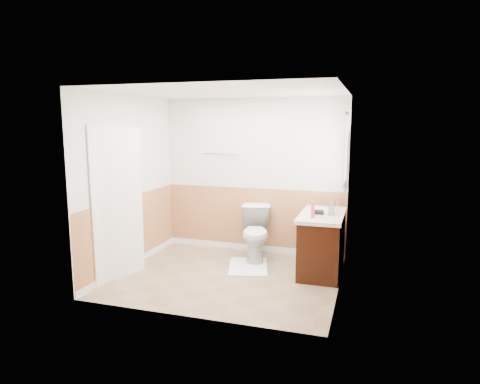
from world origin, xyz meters
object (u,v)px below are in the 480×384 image
(lotion_bottle, at_px, (313,210))
(soap_dispenser, at_px, (331,209))
(toilet, at_px, (256,233))
(vanity_cabinet, at_px, (322,245))
(bath_mat, at_px, (248,267))

(lotion_bottle, xyz_separation_m, soap_dispenser, (0.22, 0.24, -0.02))
(toilet, distance_m, vanity_cabinet, 1.09)
(vanity_cabinet, distance_m, lotion_bottle, 0.65)
(bath_mat, distance_m, vanity_cabinet, 1.13)
(toilet, relative_size, bath_mat, 1.03)
(bath_mat, xyz_separation_m, lotion_bottle, (0.95, -0.19, 0.95))
(lotion_bottle, height_order, soap_dispenser, lotion_bottle)
(vanity_cabinet, relative_size, soap_dispenser, 5.92)
(bath_mat, height_order, lotion_bottle, lotion_bottle)
(vanity_cabinet, bearing_deg, soap_dispenser, -33.60)
(bath_mat, height_order, vanity_cabinet, vanity_cabinet)
(vanity_cabinet, bearing_deg, toilet, 164.96)
(toilet, height_order, soap_dispenser, soap_dispenser)
(toilet, bearing_deg, lotion_bottle, -47.67)
(vanity_cabinet, relative_size, lotion_bottle, 5.00)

